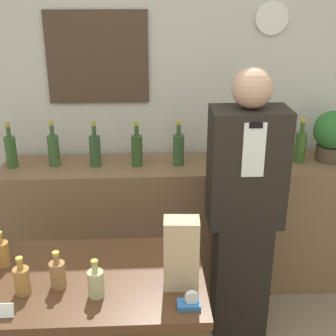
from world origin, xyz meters
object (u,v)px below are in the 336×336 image
at_px(potted_plant, 333,134).
at_px(shopkeeper, 244,212).
at_px(tape_dispenser, 190,302).
at_px(paper_bag, 181,254).

bearing_deg(potted_plant, shopkeeper, -141.29).
xyz_separation_m(potted_plant, tape_dispenser, (-1.11, -1.48, -0.19)).
bearing_deg(paper_bag, tape_dispenser, -80.24).
height_order(shopkeeper, paper_bag, shopkeeper).
distance_m(shopkeeper, paper_bag, 0.91).
distance_m(potted_plant, paper_bag, 1.76).
bearing_deg(tape_dispenser, potted_plant, 53.13).
height_order(potted_plant, paper_bag, potted_plant).
xyz_separation_m(paper_bag, tape_dispenser, (0.02, -0.14, -0.13)).
xyz_separation_m(shopkeeper, paper_bag, (-0.43, -0.77, 0.22)).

